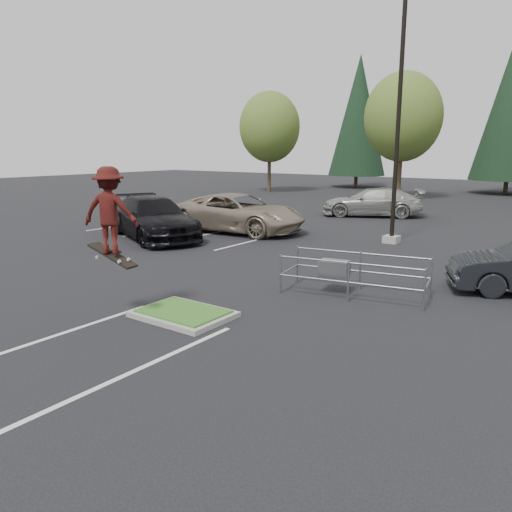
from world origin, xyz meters
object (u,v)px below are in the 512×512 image
Objects in this scene: decid_a at (270,129)px; decid_b at (403,120)px; skateboarder at (110,211)px; car_far_silver at (374,202)px; light_pole at (398,131)px; car_l_grey at (146,206)px; car_l_tan at (238,213)px; conif_a at (359,116)px; car_l_black at (152,217)px; cart_corral at (339,269)px.

decid_b reaches higher than decid_a.
skateboarder is 20.75m from car_far_silver.
car_l_grey is at bearing -176.23° from light_pole.
car_far_silver is at bearing -47.00° from car_l_grey.
skateboarder is at bearing -18.47° from car_far_silver.
light_pole is 1.56× the size of car_l_tan.
light_pole is 31.63m from conif_a.
car_l_tan is at bearing -6.60° from car_l_black.
light_pole is 10.99m from car_l_black.
decid_a is at bearing 135.75° from light_pole.
decid_a reaches higher than car_l_tan.
skateboarder is (12.80, -41.00, -4.58)m from conif_a.
light_pole is 4.54× the size of skateboarder.
light_pole reaches higher than car_far_silver.
decid_b is at bearing 109.35° from light_pole.
car_l_black is (5.42, -33.00, -6.19)m from conif_a.
car_l_grey is (-12.30, 12.08, -1.79)m from skateboarder.
light_pole reaches higher than car_l_black.
cart_corral is at bearing -65.99° from conif_a.
light_pole is 14.54m from car_l_grey.
decid_a is 0.92× the size of decid_b.
cart_corral is 11.10m from car_l_black.
car_l_tan is 7.03m from car_l_grey.
skateboarder is 17.33m from car_l_grey.
skateboarder reaches higher than car_far_silver.
conif_a is 23.84m from car_far_silver.
conif_a is 29.62m from car_l_grey.
conif_a is 31.07m from car_l_tan.
decid_a reaches higher than cart_corral.
car_far_silver is (-2.27, 20.55, -1.70)m from skateboarder.
car_far_silver is (5.11, 12.55, -0.08)m from car_l_black.
light_pole is at bearing -83.44° from car_l_grey.
conif_a is 2.08× the size of car_l_black.
conif_a reaches higher than car_far_silver.
decid_a is 1.38× the size of car_l_tan.
cart_corral is 10.81m from car_l_tan.
skateboarder is at bearing -131.69° from car_l_grey.
skateboarder is at bearing -113.08° from car_l_black.
decid_a is at bearing -150.58° from car_far_silver.
conif_a is 40.02m from cart_corral.
conif_a is (4.01, 9.97, 1.52)m from decid_a.
light_pole is at bearing -62.62° from conif_a.
car_l_grey reaches higher than cart_corral.
car_l_grey is at bearing 144.57° from cart_corral.
decid_b is at bearing 2.39° from decid_a.
cart_corral is 0.93× the size of car_l_grey.
cart_corral is 6.19m from skateboarder.
cart_corral is (16.08, -36.08, -6.42)m from conif_a.
car_l_tan is at bearing -75.74° from conif_a.
car_l_grey is (4.51, -18.96, -4.85)m from decid_a.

